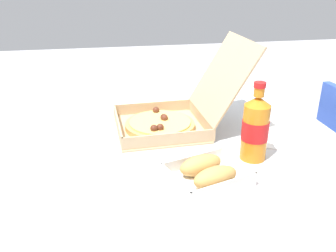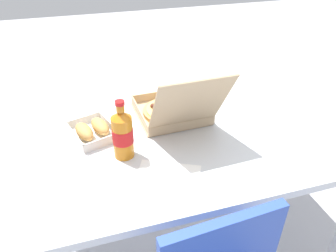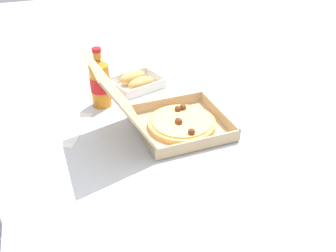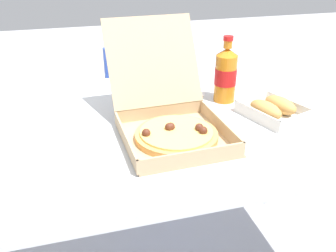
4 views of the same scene
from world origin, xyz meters
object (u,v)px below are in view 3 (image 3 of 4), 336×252
pizza_box_open (171,119)px  bread_side_box (137,82)px  paper_menu (62,128)px  cola_bottle (100,82)px

pizza_box_open → bread_side_box: (0.34, 0.03, -0.02)m
bread_side_box → paper_menu: bearing=123.7°
paper_menu → bread_side_box: bearing=-30.3°
pizza_box_open → paper_menu: bearing=69.5°
pizza_box_open → cola_bottle: pizza_box_open is taller
bread_side_box → cola_bottle: 0.20m
pizza_box_open → bread_side_box: size_ratio=1.94×
pizza_box_open → paper_menu: size_ratio=2.09×
cola_bottle → paper_menu: bearing=126.2°
pizza_box_open → bread_side_box: pizza_box_open is taller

